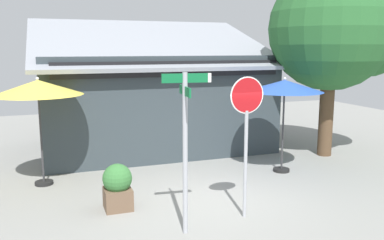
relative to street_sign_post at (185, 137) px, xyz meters
name	(u,v)px	position (x,y,z in m)	size (l,w,h in m)	color
ground_plane	(209,201)	(1.05, 1.43, -1.84)	(28.00, 28.00, 0.10)	gray
cafe_building	(152,98)	(1.13, 6.82, -0.14)	(7.67, 5.23, 4.37)	#333D42
street_sign_post	(185,137)	(0.00, 0.00, 0.00)	(0.87, 0.81, 2.93)	#A8AAB2
stop_sign	(246,122)	(1.34, 0.29, 0.14)	(0.71, 0.07, 2.81)	#A8AAB2
patio_umbrella_mustard_left	(38,89)	(-2.43, 3.75, 0.60)	(2.12, 2.12, 2.66)	black
patio_umbrella_royal_blue_center	(285,87)	(3.70, 2.70, 0.54)	(2.04, 2.04, 2.58)	black
shade_tree	(337,31)	(6.09, 3.70, 2.05)	(3.96, 3.73, 5.78)	brown
sidewalk_planter	(118,186)	(-0.97, 1.55, -1.29)	(0.61, 0.61, 0.97)	brown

